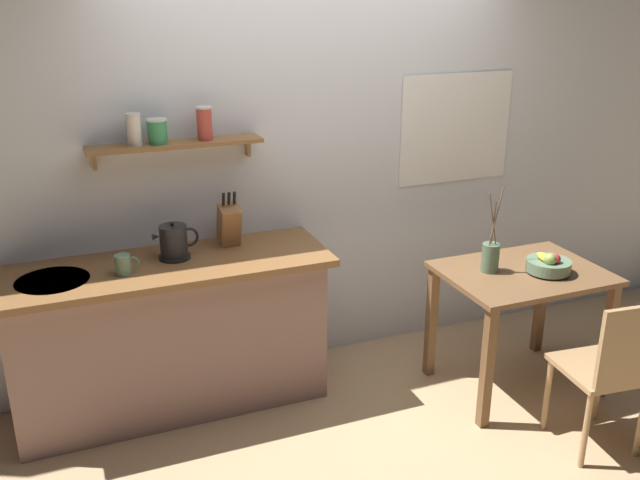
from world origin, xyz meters
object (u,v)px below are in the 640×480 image
Objects in this scene: dining_chair_near at (610,367)px; knife_block at (229,224)px; twig_vase at (490,256)px; fruit_bowl at (549,264)px; coffee_mug_by_sink at (124,264)px; electric_kettle at (174,242)px; dining_table at (521,291)px.

dining_chair_near is 2.73× the size of knife_block.
dining_chair_near is 0.90m from twig_vase.
coffee_mug_by_sink is at bearing 166.91° from fruit_bowl.
fruit_bowl is 2.41m from coffee_mug_by_sink.
fruit_bowl is 0.50× the size of twig_vase.
electric_kettle is 1.98× the size of coffee_mug_by_sink.
electric_kettle reaches higher than fruit_bowl.
dining_chair_near is at bearing -87.76° from dining_table.
dining_table is 1.80× the size of twig_vase.
dining_table is 0.23m from fruit_bowl.
dining_table is 2.06m from electric_kettle.
knife_block reaches higher than dining_chair_near.
fruit_bowl reaches higher than dining_table.
dining_chair_near is at bearing -40.70° from knife_block.
coffee_mug_by_sink reaches higher than dining_table.
knife_block is 2.55× the size of coffee_mug_by_sink.
twig_vase is at bearing -10.93° from coffee_mug_by_sink.
knife_block reaches higher than electric_kettle.
twig_vase is 1.83m from electric_kettle.
twig_vase is (-0.19, 0.07, 0.23)m from dining_table.
fruit_bowl is 1.99× the size of coffee_mug_by_sink.
dining_table is 0.74m from dining_chair_near.
dining_table is at bearing -19.42° from twig_vase.
fruit_bowl reaches higher than dining_chair_near.
electric_kettle is 0.32m from coffee_mug_by_sink.
dining_chair_near is 2.42m from electric_kettle.
coffee_mug_by_sink reaches higher than dining_chair_near.
dining_chair_near is (0.03, -0.72, -0.13)m from dining_table.
dining_chair_near is 3.51× the size of electric_kettle.
coffee_mug_by_sink is at bearing -156.66° from electric_kettle.
electric_kettle is at bearing 23.34° from coffee_mug_by_sink.
dining_table is at bearing 143.10° from fruit_bowl.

